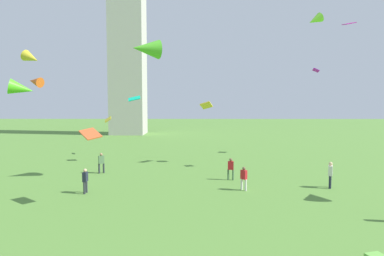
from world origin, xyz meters
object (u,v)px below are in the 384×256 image
Objects in this scene: person_3 at (330,173)px; person_4 at (85,179)px; kite_flying_9 at (21,89)px; person_5 at (231,168)px; kite_flying_5 at (315,20)px; person_0 at (244,177)px; kite_flying_10 at (349,24)px; person_1 at (101,162)px; kite_flying_6 at (316,70)px; kite_flying_2 at (90,134)px; kite_flying_8 at (134,99)px; kite_flying_3 at (31,58)px; kite_flying_11 at (146,49)px; kite_flying_7 at (35,82)px; monument_obelisk at (127,13)px; kite_flying_4 at (108,119)px; kite_flying_1 at (206,105)px.

person_3 is 1.12× the size of person_4.
person_4 is 0.72× the size of kite_flying_9.
person_5 is 1.03× the size of kite_flying_5.
kite_flying_10 is at bearing -97.93° from person_0.
kite_flying_6 reaches higher than person_1.
person_1 is at bearing -99.19° from kite_flying_9.
kite_flying_2 is 10.99m from kite_flying_9.
person_4 is at bearing -102.29° from kite_flying_8.
kite_flying_6 is (24.68, 15.29, 0.71)m from kite_flying_3.
kite_flying_11 is at bearing 105.90° from person_3.
kite_flying_5 is (1.39, 7.69, 12.38)m from person_3.
kite_flying_7 reaches higher than person_3.
monument_obelisk is at bearing -160.62° from kite_flying_7.
kite_flying_6 is (20.87, 16.41, 8.72)m from person_4.
person_5 is (-6.69, 2.33, -0.08)m from person_3.
person_1 is 1.05× the size of kite_flying_5.
person_0 is 20.61m from kite_flying_4.
kite_flying_8 is (-19.68, -5.07, -3.26)m from kite_flying_6.
kite_flying_9 is (-24.55, -4.39, -6.36)m from kite_flying_5.
person_4 is at bearing 62.34° from kite_flying_7.
kite_flying_2 reaches higher than person_1.
kite_flying_8 reaches higher than kite_flying_2.
person_1 is 6.25m from person_4.
person_0 is 16.42m from kite_flying_3.
kite_flying_10 is (18.97, -4.23, 6.21)m from kite_flying_8.
person_4 is 10.67m from person_5.
kite_flying_10 is at bearing -27.37° from person_1.
kite_flying_3 is 1.28× the size of kite_flying_6.
person_3 is at bearing 39.28° from kite_flying_4.
person_3 is 1.12× the size of kite_flying_5.
kite_flying_6 is 20.58m from kite_flying_8.
kite_flying_10 reaches higher than person_3.
kite_flying_6 is at bearing -89.84° from kite_flying_9.
kite_flying_1 is 1.36× the size of kite_flying_4.
kite_flying_7 is (-15.65, -2.03, 2.16)m from kite_flying_1.
person_1 is 1.16× the size of kite_flying_2.
kite_flying_1 is 15.08m from kite_flying_2.
kite_flying_7 is (-28.23, -7.67, -1.77)m from kite_flying_6.
kite_flying_10 is (10.21, 3.28, 11.64)m from person_5.
person_0 is 1.46× the size of kite_flying_4.
kite_flying_9 is (-5.81, -1.40, 6.08)m from person_1.
person_0 is at bearing 88.42° from kite_flying_7.
kite_flying_11 is (2.38, -7.91, 3.55)m from kite_flying_8.
person_4 is at bearing -173.71° from kite_flying_10.
kite_flying_8 is at bearing -33.24° from person_5.
kite_flying_7 is (-25.38, -0.45, -5.54)m from kite_flying_5.
kite_flying_5 is at bearing -139.05° from person_5.
person_0 is at bearing -83.13° from person_4.
kite_flying_1 reaches higher than kite_flying_4.
kite_flying_2 is at bearing 128.64° from person_3.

